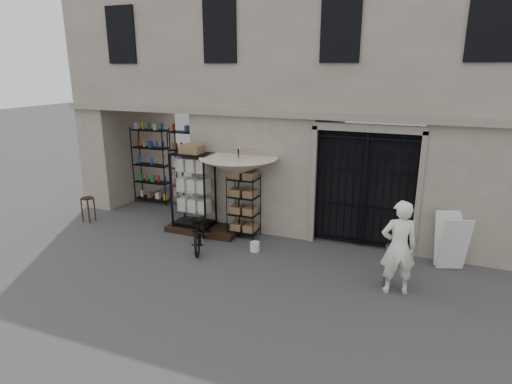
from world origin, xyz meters
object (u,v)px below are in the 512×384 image
at_px(market_umbrella, 238,162).
at_px(easel_sign, 451,241).
at_px(wire_rack, 244,207).
at_px(bicycle, 202,247).
at_px(steel_bollard, 388,266).
at_px(shopkeeper, 394,291).
at_px(white_bucket, 255,247).
at_px(display_cabinet, 193,194).
at_px(wooden_stool, 88,209).

relative_size(market_umbrella, easel_sign, 2.30).
xyz_separation_m(wire_rack, bicycle, (-0.69, -1.07, -0.83)).
height_order(steel_bollard, shopkeeper, steel_bollard).
relative_size(bicycle, shopkeeper, 0.92).
distance_m(market_umbrella, bicycle, 2.35).
bearing_deg(steel_bollard, white_bucket, 169.04).
height_order(display_cabinet, easel_sign, display_cabinet).
bearing_deg(market_umbrella, bicycle, -121.74).
xyz_separation_m(bicycle, steel_bollard, (4.52, -0.35, 0.46)).
distance_m(white_bucket, steel_bollard, 3.27).
relative_size(white_bucket, wooden_stool, 0.33).
bearing_deg(steel_bollard, display_cabinet, 166.24).
xyz_separation_m(display_cabinet, easel_sign, (6.47, 0.10, -0.42)).
distance_m(white_bucket, wooden_stool, 5.32).
bearing_deg(bicycle, wire_rack, 36.18).
distance_m(white_bucket, bicycle, 1.36).
bearing_deg(wire_rack, bicycle, -139.62).
bearing_deg(shopkeeper, wire_rack, -41.55).
height_order(wooden_stool, steel_bollard, steel_bollard).
bearing_deg(easel_sign, display_cabinet, 161.60).
relative_size(bicycle, steel_bollard, 1.94).
height_order(white_bucket, bicycle, bicycle).
bearing_deg(steel_bollard, wire_rack, 159.77).
bearing_deg(market_umbrella, wire_rack, 45.60).
bearing_deg(wire_rack, market_umbrella, -150.98).
bearing_deg(easel_sign, wire_rack, 160.44).
bearing_deg(bicycle, white_bucket, -9.25).
distance_m(wire_rack, market_umbrella, 1.23).
xyz_separation_m(wire_rack, easel_sign, (5.04, -0.03, -0.18)).
bearing_deg(display_cabinet, easel_sign, 7.85).
height_order(display_cabinet, shopkeeper, display_cabinet).
bearing_deg(easel_sign, wooden_stool, 164.38).
bearing_deg(display_cabinet, white_bucket, -10.94).
distance_m(steel_bollard, shopkeeper, 0.52).
distance_m(display_cabinet, white_bucket, 2.37).
relative_size(white_bucket, steel_bollard, 0.26).
bearing_deg(wooden_stool, white_bucket, -1.62).
relative_size(display_cabinet, wire_rack, 1.30).
relative_size(market_umbrella, steel_bollard, 3.10).
height_order(steel_bollard, easel_sign, easel_sign).
distance_m(display_cabinet, easel_sign, 6.48).
bearing_deg(shopkeeper, display_cabinet, -34.98).
bearing_deg(steel_bollard, shopkeeper, -45.96).
relative_size(wooden_stool, steel_bollard, 0.79).
height_order(wire_rack, easel_sign, wire_rack).
xyz_separation_m(bicycle, wooden_stool, (-3.98, 0.42, 0.38)).
height_order(display_cabinet, steel_bollard, display_cabinet).
distance_m(display_cabinet, wooden_stool, 3.35).
height_order(wire_rack, steel_bollard, wire_rack).
relative_size(display_cabinet, easel_sign, 1.77).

